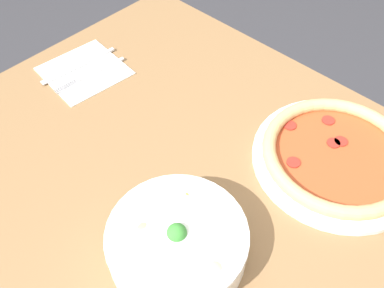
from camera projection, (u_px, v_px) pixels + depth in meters
dining_table at (228, 230)px, 0.85m from camera, size 1.23×0.82×0.74m
pizza at (338, 156)px, 0.81m from camera, size 0.32×0.32×0.04m
bowl at (176, 240)px, 0.67m from camera, size 0.23×0.23×0.08m
napkin at (84, 71)px, 1.00m from camera, size 0.19×0.19×0.00m
fork at (92, 74)px, 0.98m from camera, size 0.03×0.18×0.00m
knife at (82, 64)px, 1.01m from camera, size 0.03×0.20×0.01m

